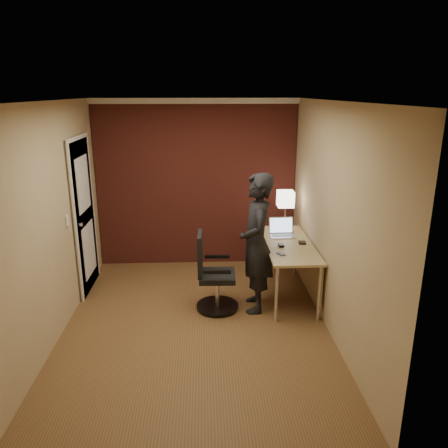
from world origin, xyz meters
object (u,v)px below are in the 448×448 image
(desk, at_px, (293,252))
(office_chair, at_px, (212,277))
(mouse, at_px, (281,245))
(wallet, at_px, (302,243))
(phone, at_px, (281,254))
(laptop, at_px, (282,231))
(desk_lamp, at_px, (285,199))
(person, at_px, (256,243))

(desk, relative_size, office_chair, 1.56)
(mouse, xyz_separation_m, wallet, (0.29, 0.10, -0.01))
(phone, relative_size, wallet, 1.05)
(desk, relative_size, laptop, 4.44)
(phone, distance_m, wallet, 0.50)
(desk, relative_size, phone, 13.04)
(desk, xyz_separation_m, laptop, (-0.10, 0.32, 0.19))
(office_chair, bearing_deg, laptop, 34.45)
(desk_lamp, relative_size, laptop, 1.58)
(laptop, distance_m, phone, 0.73)
(office_chair, bearing_deg, wallet, 14.97)
(desk_lamp, xyz_separation_m, mouse, (-0.18, -0.77, -0.40))
(desk_lamp, bearing_deg, wallet, -80.71)
(office_chair, bearing_deg, desk, 17.51)
(mouse, distance_m, wallet, 0.30)
(desk_lamp, xyz_separation_m, phone, (-0.23, -1.04, -0.41))
(laptop, bearing_deg, desk_lamp, 73.44)
(desk, xyz_separation_m, phone, (-0.23, -0.39, 0.13))
(mouse, xyz_separation_m, person, (-0.34, -0.21, 0.10))
(office_chair, bearing_deg, person, -0.22)
(desk, xyz_separation_m, wallet, (0.10, -0.02, 0.14))
(desk_lamp, height_order, mouse, desk_lamp)
(desk, relative_size, person, 0.88)
(laptop, distance_m, mouse, 0.45)
(desk_lamp, distance_m, office_chair, 1.61)
(desk, xyz_separation_m, person, (-0.52, -0.33, 0.25))
(desk, distance_m, person, 0.67)
(mouse, relative_size, person, 0.06)
(laptop, height_order, wallet, laptop)
(phone, height_order, wallet, wallet)
(desk_lamp, distance_m, wallet, 0.79)
(desk, distance_m, wallet, 0.18)
(phone, xyz_separation_m, office_chair, (-0.82, 0.06, -0.31))
(desk, xyz_separation_m, office_chair, (-1.05, -0.33, -0.18))
(wallet, height_order, office_chair, office_chair)
(office_chair, xyz_separation_m, person, (0.53, -0.00, 0.43))
(phone, bearing_deg, desk_lamp, 55.61)
(wallet, height_order, person, person)
(mouse, bearing_deg, desk_lamp, 74.66)
(mouse, distance_m, phone, 0.28)
(desk, xyz_separation_m, mouse, (-0.18, -0.12, 0.14))
(desk_lamp, bearing_deg, office_chair, -137.01)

